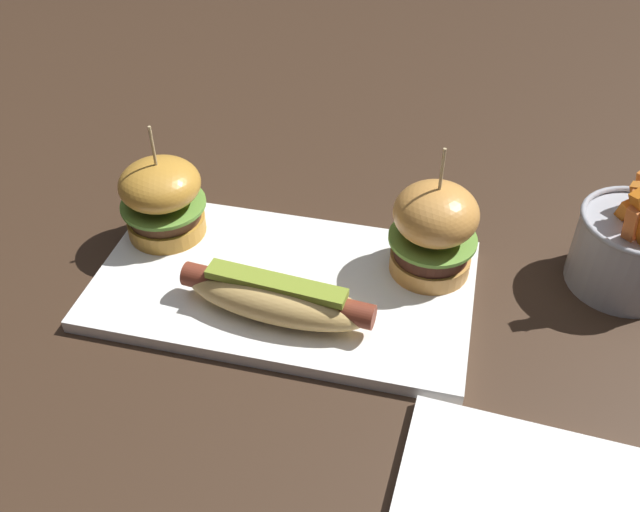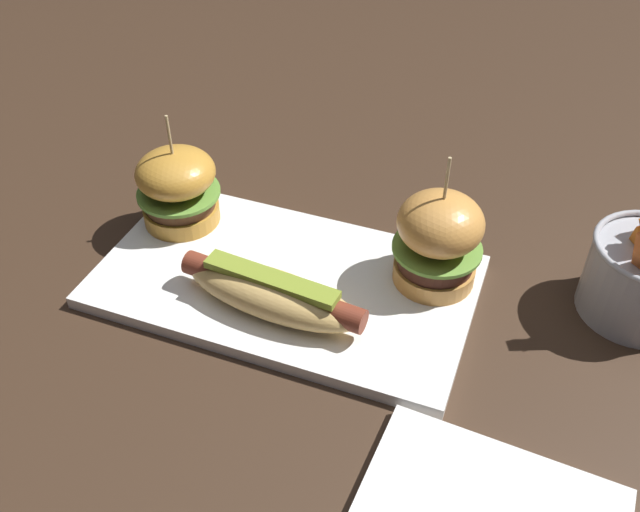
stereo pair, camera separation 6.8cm
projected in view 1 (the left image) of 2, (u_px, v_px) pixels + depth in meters
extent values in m
plane|color=#382619|center=(284.00, 290.00, 0.72)|extent=(3.00, 3.00, 0.00)
cube|color=white|center=(284.00, 285.00, 0.72)|extent=(0.39, 0.22, 0.01)
ellipsoid|color=#DFB365|center=(277.00, 298.00, 0.66)|extent=(0.19, 0.07, 0.04)
cylinder|color=maroon|center=(276.00, 295.00, 0.66)|extent=(0.19, 0.04, 0.02)
cube|color=olive|center=(276.00, 283.00, 0.65)|extent=(0.14, 0.03, 0.01)
cylinder|color=#C38831|center=(167.00, 224.00, 0.77)|extent=(0.09, 0.09, 0.02)
cylinder|color=#53311D|center=(165.00, 211.00, 0.75)|extent=(0.08, 0.08, 0.02)
cylinder|color=#609338|center=(163.00, 204.00, 0.75)|extent=(0.09, 0.09, 0.00)
ellipsoid|color=#C38831|center=(160.00, 184.00, 0.73)|extent=(0.09, 0.09, 0.05)
cylinder|color=tan|center=(154.00, 152.00, 0.71)|extent=(0.00, 0.00, 0.06)
cylinder|color=#D39044|center=(429.00, 261.00, 0.72)|extent=(0.08, 0.08, 0.02)
cylinder|color=#452218|center=(431.00, 247.00, 0.71)|extent=(0.08, 0.08, 0.02)
cylinder|color=#6B9E3D|center=(433.00, 238.00, 0.70)|extent=(0.09, 0.09, 0.00)
ellipsoid|color=#D39044|center=(436.00, 214.00, 0.68)|extent=(0.09, 0.09, 0.06)
cylinder|color=tan|center=(441.00, 176.00, 0.65)|extent=(0.00, 0.00, 0.06)
cylinder|color=#A8AAB2|center=(628.00, 253.00, 0.71)|extent=(0.11, 0.11, 0.08)
torus|color=#A8AAB2|center=(640.00, 220.00, 0.68)|extent=(0.11, 0.11, 0.01)
cube|color=orange|center=(640.00, 214.00, 0.68)|extent=(0.04, 0.02, 0.08)
cube|color=orange|center=(621.00, 217.00, 0.69)|extent=(0.02, 0.04, 0.06)
cube|color=orange|center=(630.00, 232.00, 0.66)|extent=(0.03, 0.04, 0.08)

